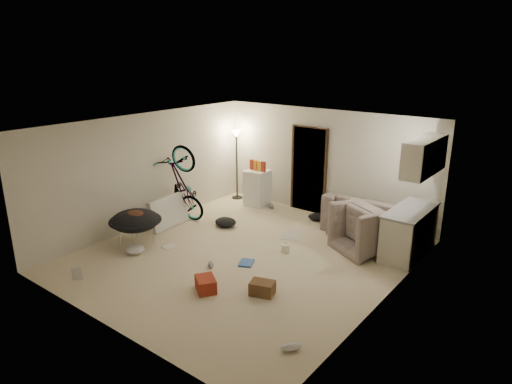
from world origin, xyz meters
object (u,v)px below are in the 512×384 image
Objects in this scene: armchair at (371,233)px; drink_case_b at (206,284)px; mini_fridge at (257,188)px; juicer at (286,248)px; saucer_chair at (136,225)px; floor_lamp at (237,150)px; kitchen_counter at (409,233)px; bicycle at (183,201)px; sofa at (372,222)px; drink_case_a at (262,288)px; tv_box at (168,212)px.

drink_case_b is (-1.44, -3.18, -0.23)m from armchair.
mini_fridge is 2.95m from juicer.
saucer_chair is at bearing -156.99° from drink_case_b.
saucer_chair is at bearing -84.07° from floor_lamp.
juicer is at bearing 71.14° from armchair.
floor_lamp is 4.95m from kitchen_counter.
kitchen_counter is at bearing 92.85° from drink_case_b.
juicer is at bearing -96.84° from bicycle.
sofa is 5.28× the size of drink_case_a.
bicycle is 1.58m from saucer_chair.
sofa is 4.44m from tv_box.
armchair is at bearing 43.07° from juicer.
saucer_chair is (0.37, -3.59, -0.87)m from floor_lamp.
bicycle is at bearing -163.72° from kitchen_counter.
mini_fridge is at bearing 150.96° from drink_case_b.
drink_case_b is at bearing -121.55° from kitchen_counter.
kitchen_counter is 5.95× the size of juicer.
bicycle is 3.79m from drink_case_a.
kitchen_counter is 4.02m from drink_case_b.
drink_case_a is (3.43, -1.56, -0.37)m from bicycle.
saucer_chair is at bearing -146.59° from kitchen_counter.
drink_case_b is (2.36, -0.48, -0.32)m from saucer_chair.
mini_fridge reaches higher than drink_case_a.
tv_box is (0.00, -0.46, -0.14)m from bicycle.
bicycle is (-3.80, -1.83, 0.19)m from sofa.
drink_case_b is (2.73, -4.07, -1.19)m from floor_lamp.
floor_lamp reaches higher than armchair.
juicer is (2.94, -2.04, -1.20)m from floor_lamp.
floor_lamp is 4.55× the size of drink_case_b.
floor_lamp is at bearing -3.79° from bicycle.
mini_fridge is at bearing -25.24° from bicycle.
kitchen_counter is at bearing -9.86° from mini_fridge.
floor_lamp is 4.70× the size of drink_case_a.
bicycle is 1.79× the size of tv_box.
mini_fridge is (-4.08, 0.55, 0.01)m from kitchen_counter.
juicer reaches higher than drink_case_b.
sofa reaches higher than drink_case_b.
drink_case_a is at bearing -45.46° from floor_lamp.
drink_case_a is at bearing -53.62° from mini_fridge.
kitchen_counter is 3.23m from drink_case_a.
floor_lamp is at bearing 158.32° from drink_case_b.
armchair is 2.73× the size of drink_case_a.
tv_box is 3.61m from drink_case_a.
kitchen_counter is at bearing 153.81° from sofa.
saucer_chair is 1.13m from tv_box.
floor_lamp is 4.03m from sofa.
kitchen_counter is at bearing 17.72° from tv_box.
floor_lamp reaches higher than juicer.
tv_box is at bearing 30.73° from sofa.
tv_box is at bearing -176.41° from drink_case_b.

